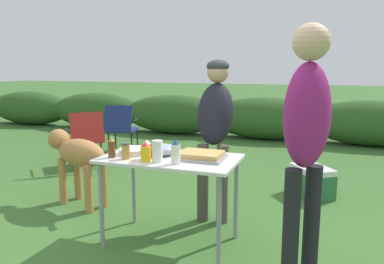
# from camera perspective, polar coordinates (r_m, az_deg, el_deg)

# --- Properties ---
(ground_plane) EXTENTS (60.00, 60.00, 0.00)m
(ground_plane) POSITION_cam_1_polar(r_m,az_deg,el_deg) (3.29, -3.22, -16.45)
(ground_plane) COLOR #3D6B2D
(shrub_hedge) EXTENTS (14.40, 0.90, 0.85)m
(shrub_hedge) POSITION_cam_1_polar(r_m,az_deg,el_deg) (7.79, 10.97, 2.07)
(shrub_hedge) COLOR #2D5623
(shrub_hedge) RESTS_ON ground
(folding_table) EXTENTS (1.10, 0.64, 0.74)m
(folding_table) POSITION_cam_1_polar(r_m,az_deg,el_deg) (3.06, -3.34, -5.25)
(folding_table) COLOR silver
(folding_table) RESTS_ON ground
(food_tray) EXTENTS (0.38, 0.30, 0.06)m
(food_tray) POSITION_cam_1_polar(r_m,az_deg,el_deg) (2.97, 1.36, -3.61)
(food_tray) COLOR #9E9EA3
(food_tray) RESTS_ON folding_table
(plate_stack) EXTENTS (0.25, 0.25, 0.05)m
(plate_stack) POSITION_cam_1_polar(r_m,az_deg,el_deg) (3.19, -8.82, -2.87)
(plate_stack) COLOR white
(plate_stack) RESTS_ON folding_table
(mixing_bowl) EXTENTS (0.22, 0.22, 0.09)m
(mixing_bowl) POSITION_cam_1_polar(r_m,az_deg,el_deg) (3.11, -4.47, -2.67)
(mixing_bowl) COLOR #99B2CC
(mixing_bowl) RESTS_ON folding_table
(paper_cup_stack) EXTENTS (0.08, 0.08, 0.17)m
(paper_cup_stack) POSITION_cam_1_polar(r_m,az_deg,el_deg) (2.87, -5.29, -2.96)
(paper_cup_stack) COLOR white
(paper_cup_stack) RESTS_ON folding_table
(spice_jar) EXTENTS (0.07, 0.07, 0.13)m
(spice_jar) POSITION_cam_1_polar(r_m,az_deg,el_deg) (3.01, -10.06, -2.87)
(spice_jar) COLOR #B2893D
(spice_jar) RESTS_ON folding_table
(mayo_bottle) EXTENTS (0.07, 0.07, 0.19)m
(mayo_bottle) POSITION_cam_1_polar(r_m,az_deg,el_deg) (2.81, -2.51, -3.08)
(mayo_bottle) COLOR silver
(mayo_bottle) RESTS_ON folding_table
(mustard_bottle) EXTENTS (0.08, 0.08, 0.15)m
(mustard_bottle) POSITION_cam_1_polar(r_m,az_deg,el_deg) (2.91, -7.09, -3.08)
(mustard_bottle) COLOR yellow
(mustard_bottle) RESTS_ON folding_table
(ketchup_bottle) EXTENTS (0.08, 0.08, 0.16)m
(ketchup_bottle) POSITION_cam_1_polar(r_m,az_deg,el_deg) (2.98, -6.88, -2.70)
(ketchup_bottle) COLOR red
(ketchup_bottle) RESTS_ON folding_table
(beer_bottle) EXTENTS (0.06, 0.06, 0.17)m
(beer_bottle) POSITION_cam_1_polar(r_m,az_deg,el_deg) (3.08, -12.14, -2.32)
(beer_bottle) COLOR brown
(beer_bottle) RESTS_ON folding_table
(standing_person_in_navy_coat) EXTENTS (0.39, 0.49, 1.53)m
(standing_person_in_navy_coat) POSITION_cam_1_polar(r_m,az_deg,el_deg) (3.54, 3.55, 1.74)
(standing_person_in_navy_coat) COLOR #4C473D
(standing_person_in_navy_coat) RESTS_ON ground
(standing_person_in_olive_jacket) EXTENTS (0.40, 0.41, 1.72)m
(standing_person_in_olive_jacket) POSITION_cam_1_polar(r_m,az_deg,el_deg) (2.46, 17.03, -0.01)
(standing_person_in_olive_jacket) COLOR black
(standing_person_in_olive_jacket) RESTS_ON ground
(dog) EXTENTS (1.02, 0.47, 0.79)m
(dog) POSITION_cam_1_polar(r_m,az_deg,el_deg) (4.14, -17.03, -3.42)
(dog) COLOR #B27A42
(dog) RESTS_ON ground
(camp_chair_green_behind_table) EXTENTS (0.74, 0.74, 0.83)m
(camp_chair_green_behind_table) POSITION_cam_1_polar(r_m,az_deg,el_deg) (5.64, -15.94, -0.63)
(camp_chair_green_behind_table) COLOR maroon
(camp_chair_green_behind_table) RESTS_ON ground
(camp_chair_near_hedge) EXTENTS (0.60, 0.69, 0.83)m
(camp_chair_near_hedge) POSITION_cam_1_polar(r_m,az_deg,el_deg) (6.48, -10.76, 0.90)
(camp_chair_near_hedge) COLOR navy
(camp_chair_near_hedge) RESTS_ON ground
(cooler_box) EXTENTS (0.54, 0.58, 0.34)m
(cooler_box) POSITION_cam_1_polar(r_m,az_deg,el_deg) (4.53, 17.80, -7.14)
(cooler_box) COLOR #286B3D
(cooler_box) RESTS_ON ground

